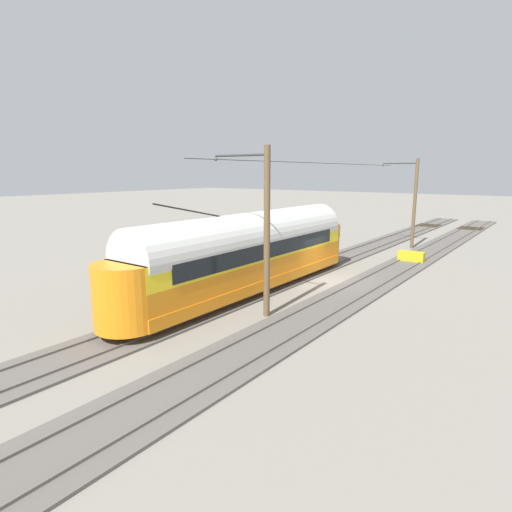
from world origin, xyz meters
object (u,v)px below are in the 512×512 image
catenary_pole_mid_near (265,229)px  track_end_bumper (411,257)px  vintage_streetcar (250,251)px  catenary_pole_foreground (414,202)px

catenary_pole_mid_near → track_end_bumper: (-1.83, -15.63, -3.52)m
vintage_streetcar → catenary_pole_foreground: bearing=-98.4°
catenary_pole_foreground → vintage_streetcar: bearing=81.6°
catenary_pole_foreground → catenary_pole_mid_near: same height
catenary_pole_mid_near → track_end_bumper: bearing=-96.7°
vintage_streetcar → track_end_bumper: (-4.63, -13.04, -1.87)m
vintage_streetcar → catenary_pole_mid_near: bearing=137.2°
catenary_pole_foreground → catenary_pole_mid_near: (0.00, 21.62, 0.00)m
vintage_streetcar → track_end_bumper: bearing=-109.5°
catenary_pole_foreground → catenary_pole_mid_near: bearing=90.0°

